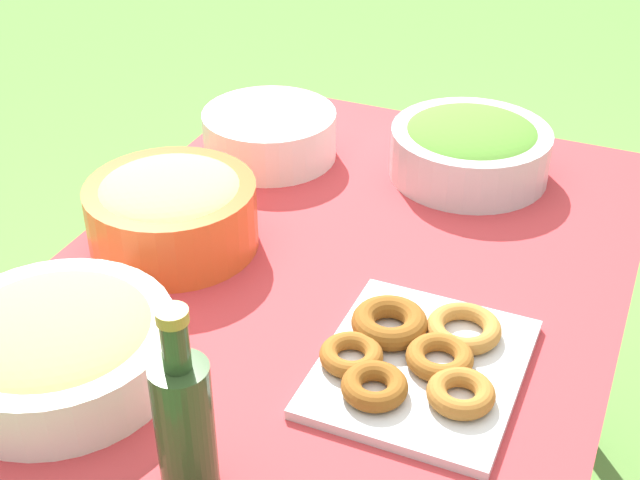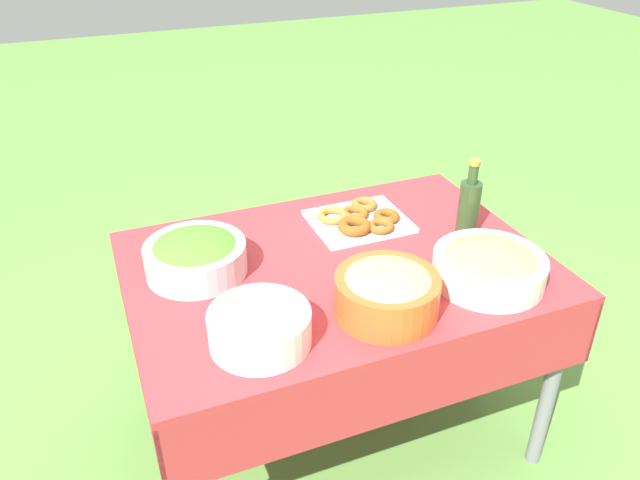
# 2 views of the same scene
# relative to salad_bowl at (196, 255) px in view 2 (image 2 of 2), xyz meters

# --- Properties ---
(ground_plane) EXTENTS (14.00, 14.00, 0.00)m
(ground_plane) POSITION_rel_salad_bowl_xyz_m (0.42, -0.11, -0.78)
(ground_plane) COLOR #609342
(picnic_table) EXTENTS (1.29, 0.91, 0.72)m
(picnic_table) POSITION_rel_salad_bowl_xyz_m (0.42, -0.11, -0.16)
(picnic_table) COLOR #B73338
(picnic_table) RESTS_ON ground_plane
(salad_bowl) EXTENTS (0.31, 0.31, 0.12)m
(salad_bowl) POSITION_rel_salad_bowl_xyz_m (0.00, 0.00, 0.00)
(salad_bowl) COLOR silver
(salad_bowl) RESTS_ON picnic_table
(pasta_bowl) EXTENTS (0.29, 0.29, 0.14)m
(pasta_bowl) POSITION_rel_salad_bowl_xyz_m (0.44, -0.40, 0.01)
(pasta_bowl) COLOR #E05B28
(pasta_bowl) RESTS_ON picnic_table
(donut_platter) EXTENTS (0.32, 0.28, 0.05)m
(donut_platter) POSITION_rel_salad_bowl_xyz_m (0.58, 0.09, -0.04)
(donut_platter) COLOR silver
(donut_platter) RESTS_ON picnic_table
(plate_stack) EXTENTS (0.27, 0.27, 0.10)m
(plate_stack) POSITION_rel_salad_bowl_xyz_m (0.08, -0.39, -0.01)
(plate_stack) COLOR white
(plate_stack) RESTS_ON picnic_table
(olive_oil_bottle) EXTENTS (0.07, 0.07, 0.27)m
(olive_oil_bottle) POSITION_rel_salad_bowl_xyz_m (0.89, -0.10, 0.04)
(olive_oil_bottle) COLOR #2D4723
(olive_oil_bottle) RESTS_ON picnic_table
(bread_bowl) EXTENTS (0.33, 0.33, 0.11)m
(bread_bowl) POSITION_rel_salad_bowl_xyz_m (0.79, -0.37, -0.01)
(bread_bowl) COLOR white
(bread_bowl) RESTS_ON picnic_table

